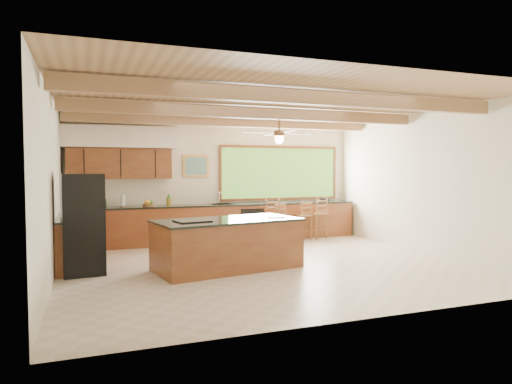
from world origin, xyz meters
name	(u,v)px	position (x,y,z in m)	size (l,w,h in m)	color
ground	(265,265)	(0.00, 0.00, 0.00)	(7.20, 7.20, 0.00)	beige
room_shell	(245,147)	(-0.17, 0.65, 2.21)	(7.27, 6.54, 3.02)	beige
counter_run	(192,226)	(-0.82, 2.52, 0.46)	(7.12, 3.10, 1.22)	brown
island	(228,244)	(-0.74, -0.06, 0.45)	(2.72, 1.62, 0.91)	brown
refrigerator	(83,224)	(-3.15, 0.40, 0.85)	(0.73, 0.71, 1.70)	black
bar_stool_a	(273,216)	(1.16, 2.39, 0.63)	(0.48, 0.48, 1.06)	brown
bar_stool_b	(304,216)	(2.00, 2.40, 0.60)	(0.38, 0.38, 1.01)	brown
bar_stool_c	(278,217)	(1.31, 2.40, 0.59)	(0.36, 0.36, 1.00)	brown
bar_stool_d	(319,214)	(2.43, 2.39, 0.63)	(0.42, 0.42, 1.07)	brown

